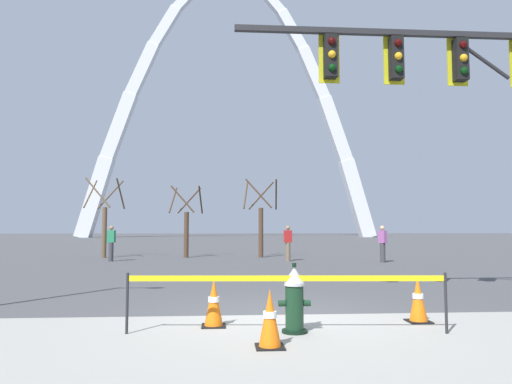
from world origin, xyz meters
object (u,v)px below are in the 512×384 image
object	(u,v)px
monument_arch	(229,117)
pedestrian_standing_center	(111,243)
fire_hydrant	(294,300)
traffic_cone_by_hydrant	(214,303)
traffic_signal_gantry	(481,90)
pedestrian_walking_left	(383,243)
traffic_cone_curb_edge	(418,300)
traffic_cone_mid_sidewalk	(270,319)
pedestrian_walking_right	(288,243)

from	to	relation	value
monument_arch	pedestrian_standing_center	xyz separation A→B (m)	(-5.88, -53.74, -18.57)
fire_hydrant	traffic_cone_by_hydrant	world-z (taller)	fire_hydrant
traffic_cone_by_hydrant	traffic_signal_gantry	distance (m)	7.22
pedestrian_standing_center	pedestrian_walking_left	bearing A→B (deg)	-7.36
fire_hydrant	traffic_signal_gantry	bearing A→B (deg)	31.14
traffic_cone_curb_edge	traffic_cone_by_hydrant	bearing A→B (deg)	-177.87
traffic_cone_mid_sidewalk	traffic_cone_curb_edge	xyz separation A→B (m)	(2.50, 1.43, 0.00)
pedestrian_walking_left	pedestrian_standing_center	distance (m)	12.02
pedestrian_standing_center	pedestrian_walking_right	world-z (taller)	same
traffic_cone_curb_edge	pedestrian_walking_right	xyz separation A→B (m)	(-0.15, 13.91, 0.46)
traffic_cone_curb_edge	pedestrian_walking_left	world-z (taller)	pedestrian_walking_left
monument_arch	pedestrian_standing_center	size ratio (longest dim) A/B	29.89
pedestrian_walking_right	traffic_signal_gantry	bearing A→B (deg)	-78.13
traffic_cone_curb_edge	pedestrian_walking_left	distance (m)	13.31
traffic_cone_mid_sidewalk	monument_arch	bearing A→B (deg)	89.75
traffic_cone_by_hydrant	pedestrian_standing_center	size ratio (longest dim) A/B	0.46
traffic_cone_curb_edge	monument_arch	world-z (taller)	monument_arch
fire_hydrant	pedestrian_standing_center	bearing A→B (deg)	112.01
traffic_signal_gantry	traffic_cone_curb_edge	bearing A→B (deg)	-138.72
traffic_signal_gantry	pedestrian_walking_left	distance (m)	11.37
fire_hydrant	pedestrian_walking_right	bearing A→B (deg)	82.45
traffic_cone_by_hydrant	traffic_signal_gantry	world-z (taller)	traffic_signal_gantry
monument_arch	pedestrian_walking_right	bearing A→B (deg)	-87.82
traffic_signal_gantry	fire_hydrant	bearing A→B (deg)	-148.86
pedestrian_walking_right	pedestrian_walking_left	bearing A→B (deg)	-16.39
traffic_cone_by_hydrant	pedestrian_walking_left	world-z (taller)	pedestrian_walking_left
traffic_signal_gantry	pedestrian_standing_center	size ratio (longest dim) A/B	4.92
traffic_cone_by_hydrant	traffic_cone_curb_edge	xyz separation A→B (m)	(3.23, 0.12, 0.00)
pedestrian_walking_left	pedestrian_standing_center	size ratio (longest dim) A/B	1.00
traffic_signal_gantry	pedestrian_standing_center	bearing A→B (deg)	130.48
traffic_signal_gantry	pedestrian_standing_center	distance (m)	16.46
pedestrian_walking_right	monument_arch	bearing A→B (deg)	92.18
traffic_cone_curb_edge	monument_arch	bearing A→B (deg)	91.86
traffic_cone_mid_sidewalk	pedestrian_walking_right	bearing A→B (deg)	81.26
traffic_signal_gantry	monument_arch	bearing A→B (deg)	93.95
traffic_cone_by_hydrant	pedestrian_walking_right	bearing A→B (deg)	77.62
traffic_cone_by_hydrant	monument_arch	bearing A→B (deg)	89.14
traffic_cone_mid_sidewalk	traffic_signal_gantry	world-z (taller)	traffic_signal_gantry
monument_arch	pedestrian_walking_right	world-z (taller)	monument_arch
pedestrian_standing_center	traffic_signal_gantry	bearing A→B (deg)	-49.52
traffic_cone_mid_sidewalk	traffic_cone_curb_edge	world-z (taller)	same
fire_hydrant	traffic_signal_gantry	xyz separation A→B (m)	(4.41, 2.67, 3.94)
traffic_cone_by_hydrant	pedestrian_walking_left	bearing A→B (deg)	61.25
traffic_cone_mid_sidewalk	traffic_signal_gantry	bearing A→B (deg)	35.71
fire_hydrant	traffic_cone_by_hydrant	size ratio (longest dim) A/B	1.36
traffic_cone_by_hydrant	pedestrian_standing_center	distance (m)	15.20
traffic_cone_curb_edge	pedestrian_standing_center	distance (m)	16.42
fire_hydrant	monument_arch	size ratio (longest dim) A/B	0.02
traffic_signal_gantry	pedestrian_standing_center	xyz separation A→B (m)	(-10.43, 12.22, -3.59)
traffic_cone_curb_edge	traffic_signal_gantry	xyz separation A→B (m)	(2.34, 2.06, 4.05)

